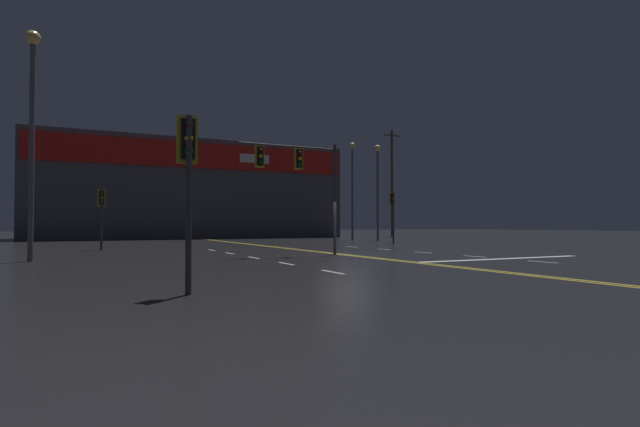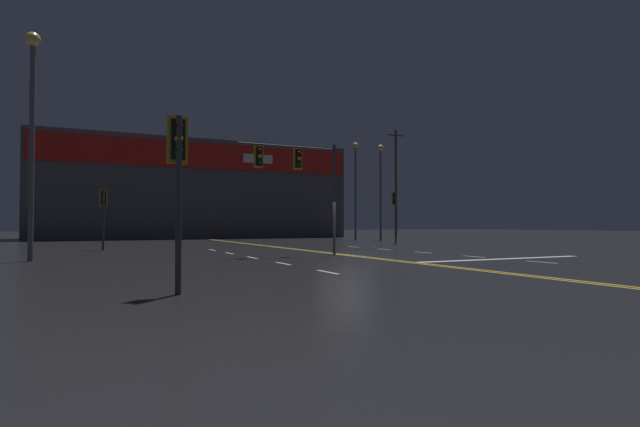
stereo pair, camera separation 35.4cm
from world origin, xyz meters
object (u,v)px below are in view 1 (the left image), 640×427
(traffic_signal_corner_southwest, at_px, (188,162))
(traffic_signal_corner_northeast, at_px, (393,206))
(streetlight_median_approach, at_px, (352,177))
(streetlight_near_right, at_px, (378,179))
(streetlight_far_left, at_px, (32,113))
(traffic_signal_median, at_px, (297,168))
(traffic_signal_corner_northwest, at_px, (102,205))

(traffic_signal_corner_southwest, xyz_separation_m, traffic_signal_corner_northeast, (19.37, 20.52, 0.13))
(traffic_signal_corner_northeast, height_order, streetlight_median_approach, streetlight_median_approach)
(traffic_signal_corner_southwest, distance_m, traffic_signal_corner_northeast, 28.22)
(traffic_signal_corner_northeast, distance_m, streetlight_median_approach, 10.42)
(traffic_signal_corner_southwest, distance_m, streetlight_median_approach, 37.28)
(streetlight_near_right, distance_m, streetlight_far_left, 29.94)
(traffic_signal_corner_southwest, bearing_deg, streetlight_median_approach, 54.50)
(streetlight_median_approach, height_order, streetlight_far_left, streetlight_median_approach)
(traffic_signal_corner_southwest, bearing_deg, traffic_signal_corner_northeast, 46.66)
(traffic_signal_median, relative_size, streetlight_near_right, 0.61)
(traffic_signal_median, relative_size, streetlight_far_left, 0.58)
(streetlight_median_approach, bearing_deg, streetlight_far_left, -143.81)
(traffic_signal_corner_southwest, height_order, streetlight_median_approach, streetlight_median_approach)
(streetlight_near_right, xyz_separation_m, streetlight_median_approach, (-0.72, 3.22, 0.36))
(traffic_signal_corner_northeast, distance_m, streetlight_far_left, 24.66)
(traffic_signal_median, xyz_separation_m, traffic_signal_corner_northwest, (-7.77, 9.38, -1.50))
(streetlight_median_approach, bearing_deg, traffic_signal_corner_northwest, -155.12)
(traffic_signal_corner_southwest, height_order, traffic_signal_corner_northeast, traffic_signal_corner_northeast)
(traffic_signal_median, bearing_deg, traffic_signal_corner_northeast, 39.16)
(streetlight_median_approach, bearing_deg, traffic_signal_corner_northeast, -102.78)
(streetlight_near_right, relative_size, streetlight_median_approach, 0.93)
(traffic_signal_median, bearing_deg, traffic_signal_corner_southwest, -124.07)
(traffic_signal_median, distance_m, traffic_signal_corner_northwest, 12.27)
(traffic_signal_median, xyz_separation_m, streetlight_near_right, (15.15, 16.45, 1.52))
(traffic_signal_corner_northeast, relative_size, streetlight_near_right, 0.45)
(traffic_signal_corner_northeast, height_order, streetlight_far_left, streetlight_far_left)
(streetlight_far_left, bearing_deg, streetlight_median_approach, 36.19)
(streetlight_near_right, bearing_deg, streetlight_far_left, -149.61)
(traffic_signal_corner_northeast, relative_size, streetlight_median_approach, 0.42)
(traffic_signal_corner_northwest, bearing_deg, traffic_signal_corner_northeast, 1.64)
(streetlight_near_right, bearing_deg, traffic_signal_corner_southwest, -129.53)
(traffic_signal_corner_northwest, xyz_separation_m, streetlight_far_left, (-2.91, -8.07, 3.27))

